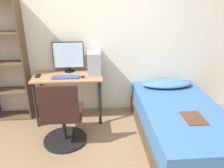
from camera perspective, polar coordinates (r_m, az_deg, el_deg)
The scene contains 11 objects.
wall_back at distance 3.53m, azimuth -6.12°, elevation 11.88°, with size 8.00×0.05×2.50m.
desk at distance 3.44m, azimuth -11.27°, elevation 0.32°, with size 1.05×0.55×0.74m.
office_chair at distance 2.97m, azimuth -12.69°, elevation -9.43°, with size 0.59×0.59×0.92m.
bed at distance 3.18m, azimuth 17.50°, elevation -9.87°, with size 1.07×1.95×0.50m.
pillow at distance 3.64m, azimuth 14.08°, elevation 0.14°, with size 0.81×0.36×0.11m.
magazine at distance 2.84m, azimuth 20.56°, elevation -8.32°, with size 0.24×0.32×0.01m.
monitor at distance 3.49m, azimuth -11.32°, elevation 7.15°, with size 0.48×0.16×0.48m.
keyboard at distance 3.30m, azimuth -12.01°, elevation 1.76°, with size 0.40×0.14×0.02m.
pc_tower at distance 3.39m, azimuth -4.66°, elevation 5.63°, with size 0.20×0.37×0.34m.
mouse at distance 3.27m, azimuth -7.65°, elevation 1.90°, with size 0.06×0.09×0.02m.
phone at distance 3.47m, azimuth -18.76°, elevation 2.00°, with size 0.07×0.14×0.01m.
Camera 1 is at (0.10, -1.91, 1.88)m, focal length 35.00 mm.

